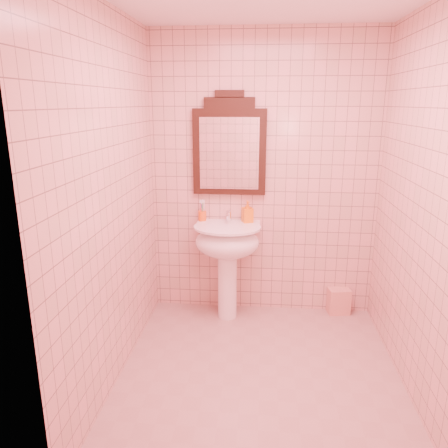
# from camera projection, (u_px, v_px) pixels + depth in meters

# --- Properties ---
(floor) EXTENTS (2.20, 2.20, 0.00)m
(floor) POSITION_uv_depth(u_px,v_px,m) (259.00, 375.00, 3.13)
(floor) COLOR tan
(floor) RESTS_ON ground
(back_wall) EXTENTS (2.00, 0.02, 2.50)m
(back_wall) POSITION_uv_depth(u_px,v_px,m) (264.00, 178.00, 3.85)
(back_wall) COLOR #CCA18E
(back_wall) RESTS_ON floor
(pedestal_sink) EXTENTS (0.58, 0.58, 0.86)m
(pedestal_sink) POSITION_uv_depth(u_px,v_px,m) (227.00, 248.00, 3.82)
(pedestal_sink) COLOR white
(pedestal_sink) RESTS_ON floor
(faucet) EXTENTS (0.04, 0.16, 0.11)m
(faucet) POSITION_uv_depth(u_px,v_px,m) (229.00, 216.00, 3.88)
(faucet) COLOR white
(faucet) RESTS_ON pedestal_sink
(mirror) EXTENTS (0.64, 0.06, 0.89)m
(mirror) POSITION_uv_depth(u_px,v_px,m) (229.00, 148.00, 3.78)
(mirror) COLOR black
(mirror) RESTS_ON back_wall
(toothbrush_cup) EXTENTS (0.07, 0.07, 0.17)m
(toothbrush_cup) POSITION_uv_depth(u_px,v_px,m) (202.00, 216.00, 3.93)
(toothbrush_cup) COLOR #E95C13
(toothbrush_cup) RESTS_ON pedestal_sink
(soap_dispenser) EXTENTS (0.11, 0.11, 0.19)m
(soap_dispenser) POSITION_uv_depth(u_px,v_px,m) (247.00, 212.00, 3.86)
(soap_dispenser) COLOR orange
(soap_dispenser) RESTS_ON pedestal_sink
(towel) EXTENTS (0.21, 0.16, 0.24)m
(towel) POSITION_uv_depth(u_px,v_px,m) (339.00, 301.00, 4.04)
(towel) COLOR #F1A38E
(towel) RESTS_ON floor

